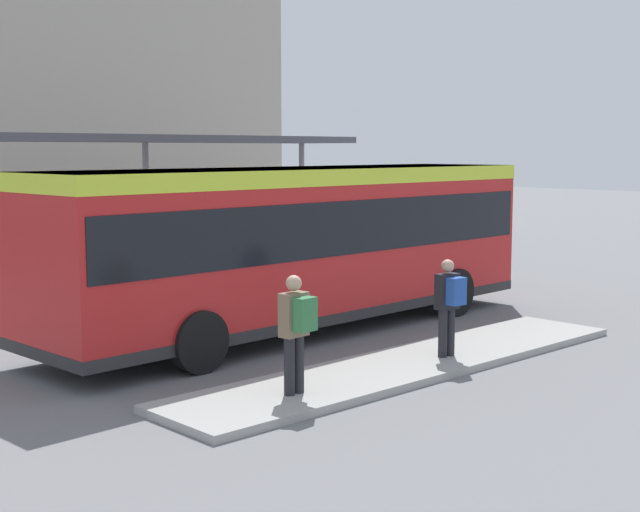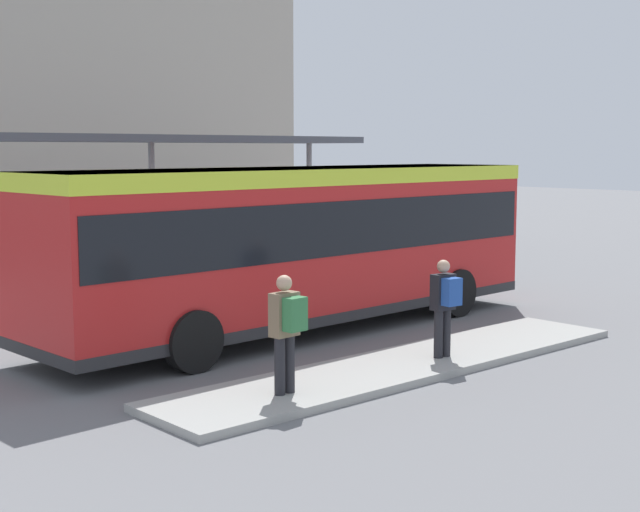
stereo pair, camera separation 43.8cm
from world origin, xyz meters
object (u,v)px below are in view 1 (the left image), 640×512
object	(u,v)px
city_bus	(300,236)
pedestrian_waiting	(296,327)
pedestrian_companion	(449,301)
bicycle_black	(419,253)
bicycle_blue	(439,254)

from	to	relation	value
city_bus	pedestrian_waiting	xyz separation A→B (m)	(-3.37, -3.66, -0.77)
city_bus	pedestrian_companion	bearing A→B (deg)	-92.74
city_bus	pedestrian_waiting	bearing A→B (deg)	-135.00
bicycle_black	pedestrian_companion	bearing A→B (deg)	-40.32
pedestrian_companion	bicycle_blue	bearing A→B (deg)	-44.38
pedestrian_waiting	bicycle_blue	distance (m)	15.07
bicycle_blue	pedestrian_waiting	bearing A→B (deg)	124.41
pedestrian_companion	bicycle_black	xyz separation A→B (m)	(9.57, 8.76, -0.72)
pedestrian_companion	bicycle_blue	distance (m)	12.36
pedestrian_waiting	pedestrian_companion	size ratio (longest dim) A/B	1.04
pedestrian_companion	bicycle_blue	world-z (taller)	pedestrian_companion
city_bus	pedestrian_waiting	size ratio (longest dim) A/B	6.65
city_bus	bicycle_black	bearing A→B (deg)	25.58
pedestrian_companion	bicycle_black	size ratio (longest dim) A/B	1.07
pedestrian_waiting	bicycle_blue	bearing A→B (deg)	-62.55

